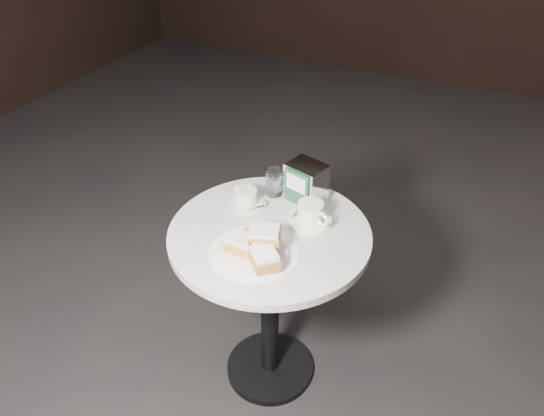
{
  "coord_description": "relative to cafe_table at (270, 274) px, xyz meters",
  "views": [
    {
      "loc": [
        0.62,
        -1.29,
        1.87
      ],
      "look_at": [
        0.0,
        0.02,
        0.83
      ],
      "focal_mm": 35.0,
      "sensor_mm": 36.0,
      "label": 1
    }
  ],
  "objects": [
    {
      "name": "coffee_cup_right",
      "position": [
        0.11,
        0.11,
        0.23
      ],
      "size": [
        0.2,
        0.2,
        0.08
      ],
      "rotation": [
        0.0,
        0.0,
        -0.43
      ],
      "color": "white",
      "rests_on": "cafe_table"
    },
    {
      "name": "beignet_plate",
      "position": [
        0.02,
        -0.14,
        0.23
      ],
      "size": [
        0.26,
        0.26,
        0.1
      ],
      "rotation": [
        0.0,
        0.0,
        -0.36
      ],
      "color": "silver",
      "rests_on": "cafe_table"
    },
    {
      "name": "coffee_cup_left",
      "position": [
        -0.14,
        0.11,
        0.23
      ],
      "size": [
        0.17,
        0.17,
        0.07
      ],
      "rotation": [
        0.0,
        0.0,
        -0.41
      ],
      "color": "silver",
      "rests_on": "cafe_table"
    },
    {
      "name": "cafe_table",
      "position": [
        0.0,
        0.0,
        0.0
      ],
      "size": [
        0.7,
        0.7,
        0.74
      ],
      "color": "black",
      "rests_on": "ground"
    },
    {
      "name": "water_glass_left",
      "position": [
        -0.08,
        0.22,
        0.25
      ],
      "size": [
        0.06,
        0.06,
        0.1
      ],
      "rotation": [
        0.0,
        0.0,
        0.01
      ],
      "color": "white",
      "rests_on": "cafe_table"
    },
    {
      "name": "water_glass_right",
      "position": [
        0.08,
        0.24,
        0.26
      ],
      "size": [
        0.09,
        0.09,
        0.12
      ],
      "rotation": [
        0.0,
        0.0,
        -0.26
      ],
      "color": "white",
      "rests_on": "cafe_table"
    },
    {
      "name": "ground",
      "position": [
        0.0,
        0.0,
        -0.55
      ],
      "size": [
        7.0,
        7.0,
        0.0
      ],
      "primitive_type": "plane",
      "color": "black",
      "rests_on": "ground"
    },
    {
      "name": "sugar_spill",
      "position": [
        0.0,
        -0.12,
        0.2
      ],
      "size": [
        0.35,
        0.35,
        0.0
      ],
      "primitive_type": "cylinder",
      "rotation": [
        0.0,
        0.0,
        0.2
      ],
      "color": "white",
      "rests_on": "cafe_table"
    },
    {
      "name": "napkin_dispenser",
      "position": [
        0.04,
        0.22,
        0.28
      ],
      "size": [
        0.16,
        0.14,
        0.15
      ],
      "rotation": [
        0.0,
        0.0,
        -0.28
      ],
      "color": "white",
      "rests_on": "cafe_table"
    }
  ]
}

